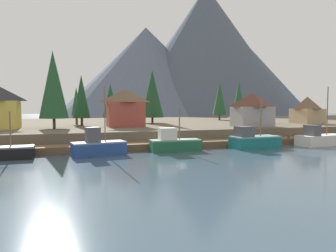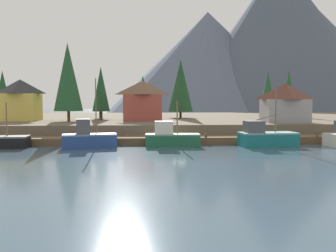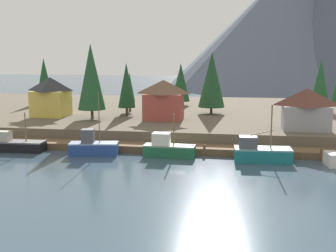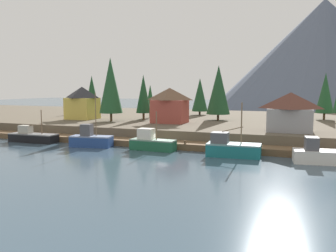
# 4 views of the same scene
# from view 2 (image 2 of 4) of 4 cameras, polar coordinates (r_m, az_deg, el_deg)

# --- Properties ---
(ground_plane) EXTENTS (400.00, 400.00, 1.00)m
(ground_plane) POSITION_cam_2_polar(r_m,az_deg,el_deg) (69.52, -0.07, -1.43)
(ground_plane) COLOR #384C5B
(dock) EXTENTS (80.00, 4.00, 1.60)m
(dock) POSITION_cam_2_polar(r_m,az_deg,el_deg) (51.56, 1.30, -2.22)
(dock) COLOR brown
(dock) RESTS_ON ground_plane
(shoreline_bank) EXTENTS (400.00, 56.00, 2.50)m
(shoreline_bank) POSITION_cam_2_polar(r_m,az_deg,el_deg) (81.33, -0.64, 0.60)
(shoreline_bank) COLOR brown
(shoreline_bank) RESTS_ON ground_plane
(mountain_west_peak) EXTENTS (102.83, 102.83, 50.74)m
(mountain_west_peak) POSITION_cam_2_polar(r_m,az_deg,el_deg) (186.65, 6.26, 9.94)
(mountain_west_peak) COLOR slate
(mountain_west_peak) RESTS_ON ground_plane
(mountain_central_peak) EXTENTS (103.27, 103.27, 75.05)m
(mountain_central_peak) POSITION_cam_2_polar(r_m,az_deg,el_deg) (191.17, 17.10, 13.32)
(mountain_central_peak) COLOR #475160
(mountain_central_peak) RESTS_ON ground_plane
(mountain_east_peak) EXTENTS (100.78, 100.78, 57.27)m
(mountain_east_peak) POSITION_cam_2_polar(r_m,az_deg,el_deg) (224.09, 22.53, 9.50)
(mountain_east_peak) COLOR #4C566B
(mountain_east_peak) RESTS_ON ground_plane
(fishing_boat_blue) EXTENTS (7.21, 3.73, 8.99)m
(fishing_boat_blue) POSITION_cam_2_polar(r_m,az_deg,el_deg) (47.79, -12.45, -1.98)
(fishing_boat_blue) COLOR navy
(fishing_boat_blue) RESTS_ON ground_plane
(fishing_boat_green) EXTENTS (7.29, 2.53, 6.14)m
(fishing_boat_green) POSITION_cam_2_polar(r_m,az_deg,el_deg) (48.07, 0.45, -1.83)
(fishing_boat_green) COLOR #1E5B3D
(fishing_boat_green) RESTS_ON ground_plane
(fishing_boat_teal) EXTENTS (7.73, 3.63, 7.75)m
(fishing_boat_teal) POSITION_cam_2_polar(r_m,az_deg,el_deg) (50.10, 15.25, -1.74)
(fishing_boat_teal) COLOR #196B70
(fishing_boat_teal) RESTS_ON ground_plane
(house_red) EXTENTS (7.18, 5.22, 7.22)m
(house_red) POSITION_cam_2_polar(r_m,az_deg,el_deg) (65.67, -4.05, 4.09)
(house_red) COLOR #9E4238
(house_red) RESTS_ON shoreline_bank
(house_grey) EXTENTS (7.49, 5.24, 6.53)m
(house_grey) POSITION_cam_2_polar(r_m,az_deg,el_deg) (63.57, 18.05, 3.59)
(house_grey) COLOR gray
(house_grey) RESTS_ON shoreline_bank
(house_yellow) EXTENTS (6.56, 6.06, 7.45)m
(house_yellow) POSITION_cam_2_polar(r_m,az_deg,el_deg) (70.35, -22.36, 3.89)
(house_yellow) COLOR gold
(house_yellow) RESTS_ON shoreline_bank
(conifer_near_left) EXTENTS (5.25, 5.25, 12.17)m
(conifer_near_left) POSITION_cam_2_polar(r_m,az_deg,el_deg) (75.75, 2.01, 6.41)
(conifer_near_left) COLOR #4C3823
(conifer_near_left) RESTS_ON shoreline_bank
(conifer_near_right) EXTENTS (3.93, 3.93, 10.63)m
(conifer_near_right) POSITION_cam_2_polar(r_m,az_deg,el_deg) (90.61, 15.53, 5.43)
(conifer_near_right) COLOR #4C3823
(conifer_near_right) RESTS_ON shoreline_bank
(conifer_mid_left) EXTENTS (3.30, 3.30, 10.76)m
(conifer_mid_left) POSITION_cam_2_polar(r_m,az_deg,el_deg) (86.61, 18.57, 5.61)
(conifer_mid_left) COLOR #4C3823
(conifer_mid_left) RESTS_ON shoreline_bank
(conifer_mid_right) EXTENTS (2.20, 2.20, 8.01)m
(conifer_mid_right) POSITION_cam_2_polar(r_m,az_deg,el_deg) (76.22, -10.71, 4.93)
(conifer_mid_right) COLOR #4C3823
(conifer_mid_right) RESTS_ON shoreline_bank
(conifer_back_left) EXTENTS (3.68, 3.68, 10.75)m
(conifer_back_left) POSITION_cam_2_polar(r_m,az_deg,el_deg) (93.84, -24.73, 5.24)
(conifer_back_left) COLOR #4C3823
(conifer_back_left) RESTS_ON shoreline_bank
(conifer_back_right) EXTENTS (4.17, 4.17, 9.68)m
(conifer_back_right) POSITION_cam_2_polar(r_m,az_deg,el_deg) (87.94, -3.99, 5.15)
(conifer_back_right) COLOR #4C3823
(conifer_back_right) RESTS_ON shoreline_bank
(conifer_centre) EXTENTS (5.00, 5.00, 13.67)m
(conifer_centre) POSITION_cam_2_polar(r_m,az_deg,el_deg) (65.64, -15.58, 7.49)
(conifer_centre) COLOR #4C3823
(conifer_centre) RESTS_ON shoreline_bank
(conifer_far_left) EXTENTS (3.37, 3.37, 10.14)m
(conifer_far_left) POSITION_cam_2_polar(r_m,az_deg,el_deg) (70.54, -10.59, 5.77)
(conifer_far_left) COLOR #4C3823
(conifer_far_left) RESTS_ON shoreline_bank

